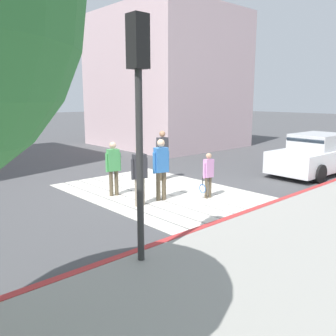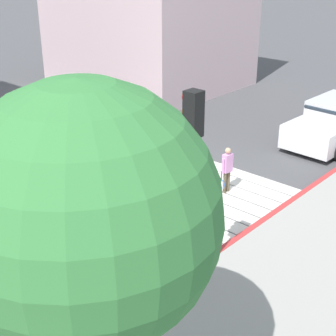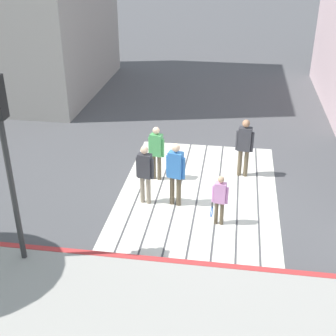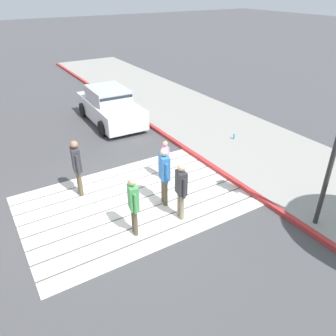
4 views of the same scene
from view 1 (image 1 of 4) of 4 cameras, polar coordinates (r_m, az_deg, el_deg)
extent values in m
plane|color=#4C4C4F|center=(11.40, -1.42, -3.86)|extent=(120.00, 120.00, 0.00)
cube|color=silver|center=(12.71, 5.15, -2.30)|extent=(6.40, 0.50, 0.01)
cube|color=silver|center=(12.32, 3.41, -2.71)|extent=(6.40, 0.50, 0.01)
cube|color=silver|center=(11.94, 1.57, -3.14)|extent=(6.40, 0.50, 0.01)
cube|color=silver|center=(11.58, -0.39, -3.60)|extent=(6.40, 0.50, 0.01)
cube|color=silver|center=(11.23, -2.48, -4.07)|extent=(6.40, 0.50, 0.01)
cube|color=silver|center=(10.90, -4.71, -4.58)|extent=(6.40, 0.50, 0.01)
cube|color=silver|center=(10.58, -7.07, -5.10)|extent=(6.40, 0.50, 0.01)
cube|color=silver|center=(10.29, -9.58, -5.65)|extent=(6.40, 0.50, 0.01)
cube|color=#BC3333|center=(9.28, 11.97, -7.23)|extent=(0.16, 40.00, 0.13)
cube|color=beige|center=(22.70, -0.30, 13.66)|extent=(8.00, 7.00, 7.89)
cube|color=#232B38|center=(25.21, 5.84, 14.25)|extent=(6.80, 0.03, 0.70)
cube|color=white|center=(15.14, 22.31, 1.33)|extent=(1.94, 4.36, 0.80)
cube|color=silver|center=(15.18, 22.76, 3.92)|extent=(1.59, 2.11, 0.60)
cube|color=#1E2833|center=(14.38, 21.07, 3.44)|extent=(1.49, 0.38, 0.49)
cylinder|color=black|center=(14.47, 16.71, 0.23)|extent=(0.24, 0.67, 0.66)
cylinder|color=black|center=(13.62, 22.94, -0.84)|extent=(0.24, 0.67, 0.66)
cylinder|color=black|center=(16.75, 21.68, 1.35)|extent=(0.24, 0.67, 0.66)
cylinder|color=#2D2D2D|center=(6.10, -4.49, -0.72)|extent=(0.12, 0.12, 3.40)
cube|color=black|center=(6.04, -4.81, 19.38)|extent=(0.28, 0.28, 0.84)
sphere|color=#FF2323|center=(6.21, -5.83, 21.75)|extent=(0.18, 0.18, 0.18)
sphere|color=#956310|center=(6.16, -5.78, 19.29)|extent=(0.18, 0.18, 0.18)
sphere|color=#188429|center=(6.13, -5.73, 16.79)|extent=(0.18, 0.18, 0.18)
cylinder|color=brown|center=(12.91, -1.24, -0.15)|extent=(0.13, 0.13, 0.85)
cylinder|color=brown|center=(13.00, -0.55, -0.06)|extent=(0.13, 0.13, 0.85)
cube|color=#333338|center=(12.83, -0.90, 3.30)|extent=(0.28, 0.40, 0.71)
sphere|color=#9E7051|center=(12.77, -0.91, 5.45)|extent=(0.22, 0.22, 0.22)
cylinder|color=#333338|center=(12.72, -1.72, 2.91)|extent=(0.09, 0.09, 0.60)
cylinder|color=#333338|center=(12.95, -0.10, 3.07)|extent=(0.09, 0.09, 0.60)
cylinder|color=brown|center=(10.36, -1.55, -2.97)|extent=(0.13, 0.13, 0.85)
cylinder|color=brown|center=(10.45, -0.66, -2.85)|extent=(0.13, 0.13, 0.85)
cube|color=#3372BF|center=(10.25, -1.12, 1.31)|extent=(0.31, 0.41, 0.71)
sphere|color=beige|center=(10.17, -1.13, 3.99)|extent=(0.22, 0.22, 0.22)
cylinder|color=#3372BF|center=(10.16, -2.18, 0.81)|extent=(0.09, 0.09, 0.60)
cylinder|color=#3372BF|center=(10.36, -0.07, 1.02)|extent=(0.09, 0.09, 0.60)
cylinder|color=brown|center=(10.98, -9.01, -2.48)|extent=(0.12, 0.12, 0.78)
cylinder|color=brown|center=(11.04, -8.18, -2.38)|extent=(0.12, 0.12, 0.78)
cube|color=#4CA559|center=(10.86, -8.71, 1.26)|extent=(0.28, 0.38, 0.65)
sphere|color=beige|center=(10.80, -8.78, 3.60)|extent=(0.20, 0.20, 0.20)
cylinder|color=#4CA559|center=(10.80, -9.69, 0.82)|extent=(0.08, 0.08, 0.56)
cylinder|color=#4CA559|center=(10.95, -7.72, 1.02)|extent=(0.08, 0.08, 0.56)
cylinder|color=gray|center=(9.86, -4.95, -3.92)|extent=(0.12, 0.12, 0.79)
cylinder|color=gray|center=(9.94, -4.06, -3.78)|extent=(0.12, 0.12, 0.79)
cube|color=#333338|center=(9.73, -4.56, 0.29)|extent=(0.27, 0.38, 0.66)
sphere|color=beige|center=(9.66, -4.60, 2.94)|extent=(0.21, 0.21, 0.21)
cylinder|color=#333338|center=(9.65, -5.62, -0.21)|extent=(0.09, 0.09, 0.56)
cylinder|color=#333338|center=(9.84, -3.51, 0.04)|extent=(0.09, 0.09, 0.56)
cylinder|color=brown|center=(10.70, 6.10, -3.16)|extent=(0.10, 0.10, 0.64)
cylinder|color=brown|center=(10.79, 6.67, -3.05)|extent=(0.10, 0.10, 0.64)
cube|color=#D18CC6|center=(10.61, 6.45, -0.03)|extent=(0.21, 0.30, 0.53)
sphere|color=tan|center=(10.55, 6.50, 1.94)|extent=(0.17, 0.17, 0.17)
cylinder|color=#D18CC6|center=(10.51, 5.75, -0.42)|extent=(0.07, 0.07, 0.45)
cylinder|color=#D18CC6|center=(10.73, 7.13, -0.21)|extent=(0.07, 0.07, 0.45)
cylinder|color=black|center=(10.59, 5.53, -2.00)|extent=(0.03, 0.03, 0.28)
torus|color=blue|center=(10.64, 5.50, -3.28)|extent=(0.28, 0.06, 0.28)
camera|label=2|loc=(4.77, -150.53, 40.51)|focal=54.63mm
camera|label=3|loc=(9.31, 72.51, 26.83)|focal=49.47mm
camera|label=4|loc=(12.05, -46.12, 21.11)|focal=35.65mm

